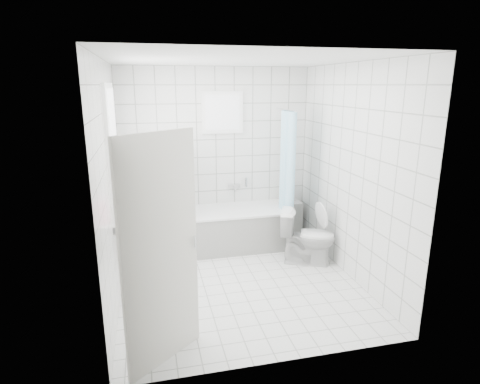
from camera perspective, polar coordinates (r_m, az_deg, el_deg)
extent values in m
plane|color=white|center=(5.03, -0.15, -12.73)|extent=(3.00, 3.00, 0.00)
plane|color=white|center=(4.46, -0.17, 18.34)|extent=(3.00, 3.00, 0.00)
cube|color=white|center=(6.01, -3.41, 5.01)|extent=(2.80, 0.02, 2.60)
cube|color=white|center=(3.18, 5.99, -4.14)|extent=(2.80, 0.02, 2.60)
cube|color=white|center=(4.48, -17.90, 0.83)|extent=(0.02, 3.00, 2.60)
cube|color=white|center=(5.07, 15.47, 2.61)|extent=(0.02, 3.00, 2.60)
cube|color=white|center=(4.71, -17.38, 5.27)|extent=(0.01, 0.90, 1.40)
cube|color=white|center=(5.91, -2.46, 11.20)|extent=(0.50, 0.01, 0.50)
cube|color=white|center=(4.88, -16.18, -3.29)|extent=(0.18, 1.02, 0.08)
cube|color=silver|center=(3.39, -11.16, -8.60)|extent=(0.64, 0.54, 2.00)
cube|color=white|center=(5.96, -1.05, -5.29)|extent=(1.64, 0.75, 0.55)
cube|color=white|center=(5.86, -1.06, -2.63)|extent=(1.66, 0.77, 0.03)
cube|color=white|center=(5.65, -9.87, -1.58)|extent=(0.15, 0.85, 1.50)
cube|color=white|center=(6.44, 6.88, -3.81)|extent=(0.40, 0.24, 0.55)
imported|color=silver|center=(5.48, 9.60, -6.31)|extent=(0.82, 0.66, 0.73)
cylinder|color=silver|center=(5.78, 6.54, 11.53)|extent=(0.02, 0.80, 0.02)
cube|color=silver|center=(6.12, -0.83, 0.90)|extent=(0.18, 0.06, 0.06)
imported|color=#37F4F8|center=(4.69, -16.25, -2.41)|extent=(0.10, 0.10, 0.17)
imported|color=#B95CA1|center=(5.12, -16.05, -0.75)|extent=(0.10, 0.10, 0.20)
imported|color=white|center=(4.82, -16.18, -2.01)|extent=(0.17, 0.17, 0.16)
imported|color=#FA6191|center=(4.47, -16.43, -2.25)|extent=(0.17, 0.17, 0.32)
imported|color=white|center=(4.94, -16.15, -0.90)|extent=(0.13, 0.13, 0.27)
cylinder|color=red|center=(6.36, 6.68, -0.42)|extent=(0.06, 0.06, 0.22)
cylinder|color=#199745|center=(6.24, 6.53, -0.69)|extent=(0.06, 0.06, 0.23)
cylinder|color=blue|center=(6.37, 7.14, -0.23)|extent=(0.06, 0.06, 0.26)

